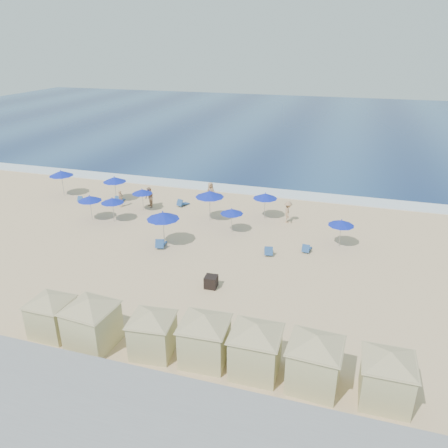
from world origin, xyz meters
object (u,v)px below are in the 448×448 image
at_px(cabana_3, 205,332).
at_px(umbrella_2, 114,179).
at_px(cabana_1, 91,316).
at_px(beachgoer_3, 211,192).
at_px(cabana_6, 388,370).
at_px(cabana_0, 51,309).
at_px(umbrella_6, 163,216).
at_px(trash_bin, 211,282).
at_px(umbrella_7, 232,211).
at_px(cabana_5, 315,354).
at_px(beachgoer_0, 121,199).
at_px(beachgoer_2, 288,212).
at_px(umbrella_8, 265,196).
at_px(umbrella_5, 210,194).
at_px(umbrella_3, 112,200).
at_px(beachgoer_1, 149,198).
at_px(umbrella_0, 61,173).
at_px(umbrella_4, 142,191).
at_px(cabana_2, 152,326).
at_px(cabana_4, 256,342).
at_px(umbrella_1, 90,198).
at_px(umbrella_9, 341,223).

distance_m(cabana_3, umbrella_2, 23.93).
height_order(cabana_1, beachgoer_3, cabana_1).
xyz_separation_m(cabana_1, cabana_6, (13.77, 0.37, -0.09)).
height_order(cabana_0, umbrella_6, umbrella_6).
relative_size(trash_bin, umbrella_7, 0.37).
relative_size(cabana_5, beachgoer_0, 2.98).
bearing_deg(beachgoer_2, umbrella_8, 72.99).
bearing_deg(beachgoer_3, umbrella_5, -121.26).
bearing_deg(umbrella_3, umbrella_8, 20.12).
bearing_deg(beachgoer_0, cabana_6, -116.53).
xyz_separation_m(umbrella_3, beachgoer_0, (-1.15, 3.23, -1.10)).
height_order(cabana_3, umbrella_8, cabana_3).
bearing_deg(beachgoer_1, beachgoer_2, 46.55).
relative_size(umbrella_0, umbrella_4, 1.25).
distance_m(beachgoer_0, beachgoer_3, 8.25).
xyz_separation_m(umbrella_0, beachgoer_2, (21.97, -0.28, -1.34)).
distance_m(cabana_5, cabana_6, 2.98).
height_order(umbrella_3, umbrella_7, umbrella_3).
xyz_separation_m(umbrella_8, beachgoer_3, (-5.80, 2.85, -1.14)).
bearing_deg(umbrella_7, trash_bin, -82.59).
relative_size(umbrella_8, beachgoer_3, 1.32).
bearing_deg(umbrella_7, cabana_2, -88.72).
height_order(cabana_4, beachgoer_0, cabana_4).
relative_size(cabana_4, cabana_5, 0.99).
xyz_separation_m(umbrella_7, beachgoer_0, (-11.17, 2.47, -1.00)).
height_order(umbrella_1, umbrella_3, umbrella_1).
bearing_deg(umbrella_4, umbrella_8, 7.21).
bearing_deg(umbrella_6, cabana_0, -95.84).
distance_m(cabana_1, beachgoer_1, 19.25).
height_order(cabana_1, umbrella_4, cabana_1).
height_order(umbrella_0, umbrella_3, umbrella_0).
bearing_deg(cabana_1, umbrella_0, 129.09).
relative_size(cabana_2, umbrella_8, 1.78).
distance_m(cabana_1, umbrella_5, 17.00).
distance_m(trash_bin, umbrella_8, 12.05).
xyz_separation_m(umbrella_1, umbrella_9, (20.23, 0.95, -0.07)).
bearing_deg(umbrella_6, umbrella_9, 16.37).
xyz_separation_m(cabana_2, umbrella_7, (-0.33, 14.87, 0.28)).
distance_m(cabana_5, umbrella_7, 16.83).
distance_m(cabana_3, umbrella_4, 20.58).
xyz_separation_m(umbrella_6, umbrella_7, (4.10, 3.74, -0.59)).
bearing_deg(umbrella_7, cabana_1, -100.42).
distance_m(trash_bin, umbrella_3, 13.51).
relative_size(cabana_4, umbrella_7, 2.24).
relative_size(trash_bin, beachgoer_3, 0.43).
relative_size(trash_bin, umbrella_6, 0.28).
height_order(cabana_1, cabana_2, cabana_1).
distance_m(cabana_6, beachgoer_0, 28.11).
relative_size(cabana_1, umbrella_9, 2.15).
bearing_deg(umbrella_1, cabana_5, -34.56).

